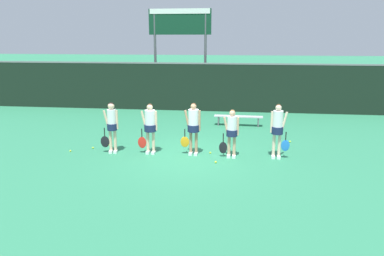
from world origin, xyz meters
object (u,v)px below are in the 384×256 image
(player_3, at_px, (232,130))
(tennis_ball_1, at_px, (290,142))
(player_0, at_px, (112,123))
(tennis_ball_6, at_px, (93,148))
(tennis_ball_3, at_px, (210,153))
(tennis_ball_5, at_px, (110,145))
(player_2, at_px, (193,124))
(player_4, at_px, (278,127))
(tennis_ball_2, at_px, (216,162))
(player_1, at_px, (150,124))
(tennis_ball_4, at_px, (182,142))
(tennis_ball_0, at_px, (70,151))
(bench_courtside, at_px, (238,117))
(scoreboard, at_px, (180,31))

(player_3, height_order, tennis_ball_1, player_3)
(player_0, bearing_deg, tennis_ball_6, 150.71)
(tennis_ball_3, bearing_deg, tennis_ball_5, 172.64)
(player_2, bearing_deg, player_4, 2.04)
(tennis_ball_2, bearing_deg, player_4, 21.52)
(tennis_ball_2, xyz_separation_m, tennis_ball_6, (-4.46, 1.02, -0.00))
(tennis_ball_6, bearing_deg, tennis_ball_1, 13.58)
(player_1, distance_m, tennis_ball_5, 2.10)
(player_4, bearing_deg, tennis_ball_2, -155.93)
(tennis_ball_2, relative_size, tennis_ball_4, 1.00)
(player_3, xyz_separation_m, tennis_ball_6, (-4.94, 0.35, -0.90))
(player_3, bearing_deg, player_1, -179.70)
(tennis_ball_0, bearing_deg, tennis_ball_6, 35.58)
(tennis_ball_1, height_order, tennis_ball_4, tennis_ball_4)
(player_4, height_order, tennis_ball_1, player_4)
(bench_courtside, height_order, tennis_ball_6, bench_courtside)
(tennis_ball_6, bearing_deg, bench_courtside, 39.19)
(tennis_ball_5, bearing_deg, tennis_ball_4, 16.60)
(tennis_ball_6, bearing_deg, tennis_ball_2, -12.87)
(player_4, bearing_deg, tennis_ball_4, 159.47)
(scoreboard, bearing_deg, player_2, -78.34)
(scoreboard, xyz_separation_m, tennis_ball_4, (1.21, -7.40, -4.14))
(tennis_ball_1, xyz_separation_m, tennis_ball_6, (-7.11, -1.72, -0.00))
(scoreboard, xyz_separation_m, player_3, (3.11, -8.94, -3.24))
(player_0, height_order, tennis_ball_0, player_0)
(player_0, relative_size, player_2, 0.99)
(tennis_ball_0, bearing_deg, tennis_ball_3, 4.65)
(player_0, bearing_deg, tennis_ball_0, 176.67)
(tennis_ball_4, bearing_deg, player_0, -144.85)
(bench_courtside, relative_size, player_3, 1.35)
(tennis_ball_6, bearing_deg, tennis_ball_0, -144.42)
(scoreboard, bearing_deg, player_3, -70.85)
(player_2, height_order, player_4, player_4)
(tennis_ball_5, bearing_deg, tennis_ball_2, -19.86)
(scoreboard, distance_m, tennis_ball_1, 9.60)
(bench_courtside, relative_size, player_4, 1.20)
(tennis_ball_3, bearing_deg, player_1, -173.79)
(scoreboard, distance_m, tennis_ball_3, 9.88)
(tennis_ball_0, distance_m, tennis_ball_6, 0.79)
(player_0, bearing_deg, tennis_ball_4, 27.52)
(player_0, distance_m, player_3, 4.07)
(tennis_ball_6, bearing_deg, player_1, -7.40)
(tennis_ball_1, relative_size, tennis_ball_3, 1.06)
(player_1, xyz_separation_m, tennis_ball_3, (2.03, 0.22, -0.99))
(player_3, distance_m, tennis_ball_2, 1.21)
(tennis_ball_0, xyz_separation_m, tennis_ball_6, (0.64, 0.46, 0.00))
(tennis_ball_3, relative_size, tennis_ball_6, 0.98)
(tennis_ball_0, bearing_deg, bench_courtside, 38.80)
(player_0, xyz_separation_m, tennis_ball_0, (-1.51, -0.11, -1.00))
(player_3, xyz_separation_m, tennis_ball_3, (-0.72, 0.29, -0.90))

